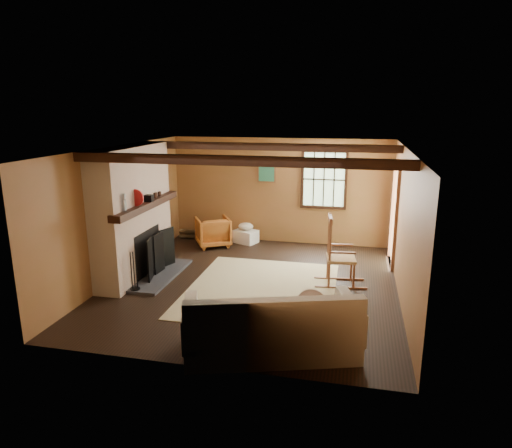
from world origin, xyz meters
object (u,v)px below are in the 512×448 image
(rocking_chair, at_px, (338,256))
(laundry_basket, at_px, (246,236))
(fireplace, at_px, (134,218))
(sofa, at_px, (272,330))
(armchair, at_px, (213,232))

(rocking_chair, distance_m, laundry_basket, 3.09)
(fireplace, relative_size, rocking_chair, 1.92)
(fireplace, bearing_deg, sofa, -36.83)
(fireplace, xyz_separation_m, rocking_chair, (3.70, 0.34, -0.58))
(rocking_chair, distance_m, sofa, 2.68)
(rocking_chair, bearing_deg, laundry_basket, 38.92)
(sofa, bearing_deg, rocking_chair, 57.48)
(fireplace, relative_size, armchair, 3.29)
(sofa, height_order, armchair, sofa)
(sofa, xyz_separation_m, armchair, (-2.17, 4.31, 0.01))
(fireplace, relative_size, sofa, 1.00)
(fireplace, height_order, rocking_chair, fireplace)
(rocking_chair, bearing_deg, armchair, 51.82)
(armchair, bearing_deg, sofa, 86.74)
(rocking_chair, xyz_separation_m, armchair, (-2.87, 1.73, -0.19))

